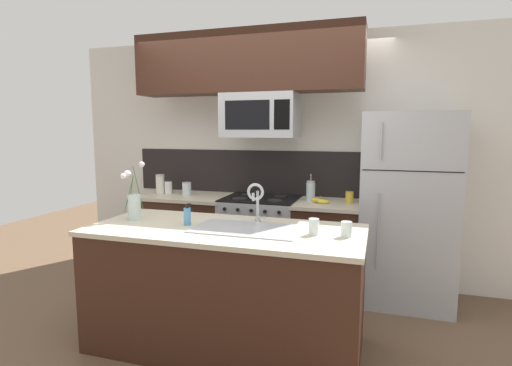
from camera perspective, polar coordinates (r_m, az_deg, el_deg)
name	(u,v)px	position (r m, az deg, el deg)	size (l,w,h in m)	color
ground_plane	(230,322)	(3.58, -3.71, -19.23)	(10.00, 10.00, 0.00)	brown
rear_partition	(297,159)	(4.35, 5.95, 3.42)	(5.20, 0.10, 2.60)	silver
splash_band	(269,173)	(4.38, 1.92, 1.51)	(3.19, 0.01, 0.48)	black
back_counter_left	(189,235)	(4.51, -9.59, -7.40)	(0.94, 0.65, 0.91)	#381E14
back_counter_right	(327,247)	(4.07, 10.13, -9.04)	(0.65, 0.65, 0.91)	#381E14
stove_range	(261,241)	(4.20, 0.69, -8.31)	(0.76, 0.64, 0.93)	#A8AAAF
microwave	(260,116)	(4.03, 0.63, 9.61)	(0.74, 0.40, 0.43)	#A8AAAF
upper_cabinet_band	(246,62)	(4.10, -1.51, 16.83)	(2.28, 0.34, 0.60)	#381E14
refrigerator	(407,209)	(3.97, 20.73, -3.49)	(0.83, 0.74, 1.77)	#A8AAAF
storage_jar_tall	(160,184)	(4.59, -13.51, -0.12)	(0.10, 0.10, 0.21)	silver
storage_jar_medium	(168,187)	(4.55, -12.40, -0.52)	(0.08, 0.08, 0.15)	silver
storage_jar_short	(187,189)	(4.39, -9.86, -0.81)	(0.10, 0.10, 0.14)	silver
banana_bunch	(320,201)	(3.91, 9.16, -2.53)	(0.19, 0.15, 0.08)	yellow
french_press	(311,191)	(4.03, 7.82, -1.09)	(0.09, 0.09, 0.27)	silver
coffee_tin	(349,197)	(3.99, 13.21, -1.97)	(0.08, 0.08, 0.11)	gold
island_counter	(225,288)	(3.06, -4.39, -14.67)	(1.99, 0.87, 0.91)	#381E14
kitchen_sink	(247,239)	(2.88, -1.32, -7.96)	(0.76, 0.44, 0.16)	#ADAFB5
sink_faucet	(256,197)	(3.02, 0.01, -2.03)	(0.14, 0.14, 0.31)	#B7BABF
dish_soap_bottle	(187,216)	(3.01, -9.79, -4.67)	(0.06, 0.05, 0.16)	#4C93C6
drinking_glass	(314,227)	(2.73, 8.25, -6.19)	(0.07, 0.07, 0.11)	silver
spare_glass	(346,229)	(2.72, 12.79, -6.46)	(0.07, 0.07, 0.10)	silver
flower_vase	(134,204)	(3.28, -17.04, -2.84)	(0.14, 0.18, 0.45)	silver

